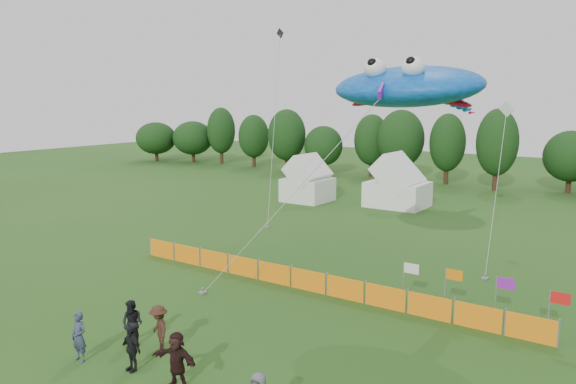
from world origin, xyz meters
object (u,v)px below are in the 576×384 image
Objects in this scene: tent_left at (308,182)px; barrier_fence at (308,281)px; tent_right at (398,186)px; spectator_c at (159,330)px; spectator_f at (177,360)px; spectator_a at (79,337)px; spectator_d at (131,348)px; stingray_kite at (412,87)px; spectator_b at (132,323)px.

tent_left is 0.17× the size of barrier_fence.
tent_right is 31.08m from spectator_c.
spectator_c is 2.61m from spectator_f.
spectator_a is 0.98× the size of spectator_f.
spectator_d is at bearing -93.74° from barrier_fence.
tent_right is at bearing 93.56° from spectator_a.
spectator_c is at bearing 46.49° from spectator_a.
tent_right is 0.35× the size of stingray_kite.
spectator_b is 1.97m from spectator_d.
spectator_b is at bearing 155.54° from spectator_f.
barrier_fence is 12.13× the size of spectator_c.
tent_left is at bearing 140.83° from spectator_c.
barrier_fence is at bearing 57.82° from spectator_b.
spectator_a is 0.99× the size of spectator_c.
spectator_c is at bearing -95.71° from barrier_fence.
spectator_f is at bearing 7.89° from spectator_d.
tent_left is 2.17× the size of spectator_b.
spectator_b is (-2.14, -8.81, 0.38)m from barrier_fence.
spectator_b is 0.13× the size of stingray_kite.
tent_right is at bearing 95.68° from spectator_f.
tent_right reaches higher than spectator_b.
spectator_c is (11.89, -28.69, -0.79)m from tent_left.
stingray_kite reaches higher than spectator_b.
tent_right reaches higher than tent_left.
tent_left reaches higher than spectator_a.
tent_left is 2.09× the size of spectator_f.
stingray_kite is at bearing -65.48° from tent_right.
spectator_f is (3.52, -1.20, 0.04)m from spectator_b.
spectator_c is at bearing -114.54° from stingray_kite.
spectator_c reaches higher than spectator_b.
spectator_d is (-0.66, -10.11, 0.29)m from barrier_fence.
spectator_a is 16.87m from stingray_kite.
spectator_a is (-2.73, -10.67, 0.40)m from barrier_fence.
spectator_a reaches higher than spectator_b.
spectator_b is at bearing -69.77° from tent_left.
tent_right is at bearing 15.28° from tent_left.
barrier_fence is 12.50× the size of spectator_b.
stingray_kite reaches higher than spectator_a.
tent_right is 2.69× the size of spectator_f.
tent_left is 23.77m from barrier_fence.
spectator_c is 14.69m from stingray_kite.
spectator_d is at bearing 177.35° from spectator_f.
spectator_a is at bearing -104.64° from spectator_c.
spectator_b is (0.59, 1.86, -0.02)m from spectator_a.
spectator_d is (0.21, -1.44, -0.11)m from spectator_c.
spectator_b is 0.97× the size of spectator_c.
barrier_fence is at bearing -57.48° from tent_left.
spectator_b is 3.72m from spectator_f.
tent_left is at bearing 133.16° from stingray_kite.
barrier_fence is 9.07m from spectator_b.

